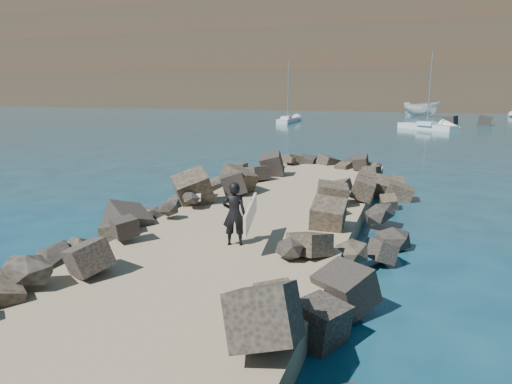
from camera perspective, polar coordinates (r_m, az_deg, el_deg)
ground at (r=15.35m, az=1.24°, el=-4.70°), size 800.00×800.00×0.00m
jetty at (r=13.47m, az=-1.42°, el=-5.87°), size 6.00×26.00×0.60m
riprap_left at (r=15.06m, az=-11.13°, el=-3.31°), size 2.60×22.00×1.00m
riprap_right at (r=13.19m, az=11.29°, el=-5.60°), size 2.60×22.00×1.00m
headland at (r=174.40m, az=21.95°, el=15.45°), size 360.00×140.00×32.00m
surfboard_resting at (r=16.48m, az=-7.80°, el=0.11°), size 1.38×2.17×0.07m
boat_imported at (r=88.46m, az=19.95°, el=9.76°), size 7.43×5.79×2.72m
surfer_with_board at (r=11.80m, az=-2.46°, el=-2.73°), size 1.05×2.05×1.68m
sailboat_a at (r=66.93m, az=3.97°, el=8.93°), size 1.84×7.29×8.71m
sailboat_c at (r=58.57m, az=20.57°, el=7.65°), size 6.85×6.17×9.08m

